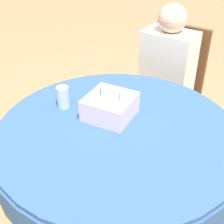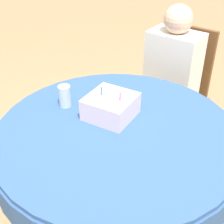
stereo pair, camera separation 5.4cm
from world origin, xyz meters
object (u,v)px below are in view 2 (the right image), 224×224
(person, at_px, (170,74))
(drinking_glass, at_px, (65,96))
(birthday_cake, at_px, (111,106))
(chair, at_px, (175,91))

(person, bearing_deg, drinking_glass, -102.30)
(person, distance_m, birthday_cake, 0.76)
(chair, xyz_separation_m, birthday_cake, (-0.04, -0.85, 0.32))
(chair, relative_size, birthday_cake, 4.41)
(person, xyz_separation_m, drinking_glass, (-0.28, -0.78, 0.15))
(birthday_cake, distance_m, drinking_glass, 0.25)
(person, bearing_deg, birthday_cake, -85.05)
(person, relative_size, drinking_glass, 10.20)
(chair, height_order, birthday_cake, chair)
(person, bearing_deg, chair, 90.00)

